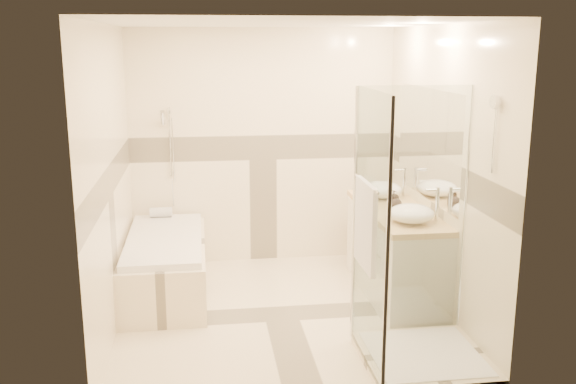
{
  "coord_description": "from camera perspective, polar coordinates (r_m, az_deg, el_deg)",
  "views": [
    {
      "loc": [
        -0.65,
        -5.26,
        2.35
      ],
      "look_at": [
        0.1,
        0.25,
        1.05
      ],
      "focal_mm": 40.0,
      "sensor_mm": 36.0,
      "label": 1
    }
  ],
  "objects": [
    {
      "name": "vanity",
      "position": [
        6.14,
        9.49,
        -5.27
      ],
      "size": [
        0.58,
        1.62,
        0.85
      ],
      "color": "white",
      "rests_on": "ground"
    },
    {
      "name": "vessel_sink_near",
      "position": [
        6.4,
        8.35,
        0.21
      ],
      "size": [
        0.4,
        0.4,
        0.16
      ],
      "primitive_type": "ellipsoid",
      "color": "white",
      "rests_on": "vanity"
    },
    {
      "name": "faucet_near",
      "position": [
        6.45,
        10.22,
        1.04
      ],
      "size": [
        0.12,
        0.03,
        0.29
      ],
      "color": "silver",
      "rests_on": "vanity"
    },
    {
      "name": "shower_enclosure",
      "position": [
        4.9,
        10.62,
        -9.21
      ],
      "size": [
        0.96,
        0.93,
        2.04
      ],
      "color": "beige",
      "rests_on": "ground"
    },
    {
      "name": "amenity_bottle_b",
      "position": [
        5.97,
        9.58,
        -0.86
      ],
      "size": [
        0.13,
        0.13,
        0.14
      ],
      "primitive_type": "imported",
      "rotation": [
        0.0,
        0.0,
        -0.15
      ],
      "color": "black",
      "rests_on": "vanity"
    },
    {
      "name": "faucet_far",
      "position": [
        5.61,
        13.04,
        -0.86
      ],
      "size": [
        0.12,
        0.03,
        0.3
      ],
      "color": "silver",
      "rests_on": "vanity"
    },
    {
      "name": "room",
      "position": [
        5.43,
        -0.13,
        1.56
      ],
      "size": [
        2.82,
        3.02,
        2.52
      ],
      "color": "beige",
      "rests_on": "ground"
    },
    {
      "name": "bathtub",
      "position": [
        6.26,
        -10.82,
        -6.12
      ],
      "size": [
        0.75,
        1.7,
        0.56
      ],
      "color": "beige",
      "rests_on": "ground"
    },
    {
      "name": "vessel_sink_far",
      "position": [
        5.57,
        10.91,
        -1.89
      ],
      "size": [
        0.39,
        0.39,
        0.16
      ],
      "primitive_type": "ellipsoid",
      "color": "white",
      "rests_on": "vanity"
    },
    {
      "name": "amenity_bottle_a",
      "position": [
        6.04,
        9.36,
        -0.61
      ],
      "size": [
        0.09,
        0.09,
        0.16
      ],
      "primitive_type": "imported",
      "rotation": [
        0.0,
        0.0,
        0.36
      ],
      "color": "black",
      "rests_on": "vanity"
    },
    {
      "name": "folded_towels",
      "position": [
        6.66,
        7.71,
        0.38
      ],
      "size": [
        0.19,
        0.27,
        0.08
      ],
      "primitive_type": "cube",
      "rotation": [
        0.0,
        0.0,
        0.22
      ],
      "color": "silver",
      "rests_on": "vanity"
    },
    {
      "name": "rolled_towel",
      "position": [
        6.85,
        -11.22,
        -1.78
      ],
      "size": [
        0.23,
        0.1,
        0.1
      ],
      "primitive_type": "cylinder",
      "rotation": [
        0.0,
        1.57,
        0.0
      ],
      "color": "silver",
      "rests_on": "bathtub"
    }
  ]
}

